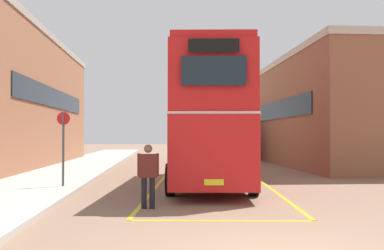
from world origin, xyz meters
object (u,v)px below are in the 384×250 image
(double_decker_bus, at_px, (209,119))
(bus_stop_sign, at_px, (63,141))
(pedestrian_boarding, at_px, (148,172))
(single_deck_bus, at_px, (214,138))

(double_decker_bus, height_order, bus_stop_sign, double_decker_bus)
(double_decker_bus, relative_size, bus_stop_sign, 4.03)
(double_decker_bus, height_order, pedestrian_boarding, double_decker_bus)
(single_deck_bus, height_order, pedestrian_boarding, single_deck_bus)
(single_deck_bus, xyz_separation_m, pedestrian_boarding, (-4.44, -22.33, -0.70))
(double_decker_bus, distance_m, pedestrian_boarding, 5.92)
(bus_stop_sign, bearing_deg, single_deck_bus, 67.95)
(single_deck_bus, xyz_separation_m, bus_stop_sign, (-7.45, -18.40, 0.03))
(single_deck_bus, bearing_deg, bus_stop_sign, -112.05)
(double_decker_bus, relative_size, pedestrian_boarding, 6.22)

